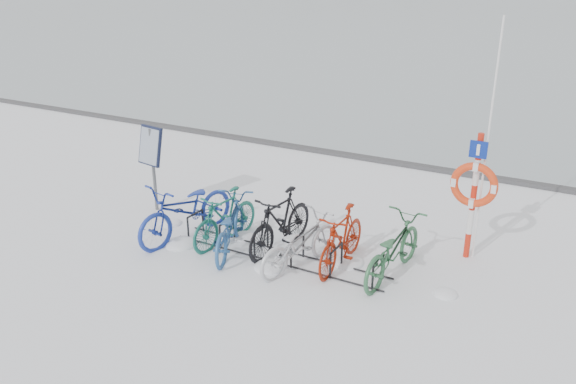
% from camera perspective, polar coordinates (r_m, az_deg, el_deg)
% --- Properties ---
extents(ground, '(900.00, 900.00, 0.00)m').
position_cam_1_polar(ground, '(9.77, -0.92, -6.63)').
color(ground, white).
rests_on(ground, ground).
extents(quay_edge, '(400.00, 0.25, 0.10)m').
position_cam_1_polar(quay_edge, '(14.76, 10.69, 2.97)').
color(quay_edge, '#3F3F42').
rests_on(quay_edge, ground).
extents(bike_rack, '(4.00, 0.48, 0.46)m').
position_cam_1_polar(bike_rack, '(9.69, -0.93, -5.68)').
color(bike_rack, black).
rests_on(bike_rack, ground).
extents(info_board, '(0.62, 0.32, 1.78)m').
position_cam_1_polar(info_board, '(11.57, -13.76, 4.09)').
color(info_board, '#595B5E').
rests_on(info_board, ground).
extents(lifebuoy_station, '(0.77, 0.22, 4.01)m').
position_cam_1_polar(lifebuoy_station, '(9.69, 18.42, 0.69)').
color(lifebuoy_station, red).
rests_on(lifebuoy_station, ground).
extents(bike_0, '(1.14, 2.29, 1.15)m').
position_cam_1_polar(bike_0, '(10.45, -10.25, -1.61)').
color(bike_0, '#1D349B').
rests_on(bike_0, ground).
extents(bike_1, '(0.66, 1.73, 1.02)m').
position_cam_1_polar(bike_1, '(10.18, -6.40, -2.42)').
color(bike_1, '#1A6758').
rests_on(bike_1, ground).
extents(bike_2, '(1.27, 1.98, 0.98)m').
position_cam_1_polar(bike_2, '(9.87, -5.96, -3.28)').
color(bike_2, '#27548E').
rests_on(bike_2, ground).
extents(bike_3, '(0.68, 1.88, 1.11)m').
position_cam_1_polar(bike_3, '(9.84, -0.74, -2.84)').
color(bike_3, black).
rests_on(bike_3, ground).
extents(bike_4, '(1.07, 1.90, 0.94)m').
position_cam_1_polar(bike_4, '(9.26, 1.18, -5.00)').
color(bike_4, silver).
rests_on(bike_4, ground).
extents(bike_5, '(0.49, 1.72, 1.03)m').
position_cam_1_polar(bike_5, '(9.35, 5.47, -4.54)').
color(bike_5, '#971E09').
rests_on(bike_5, ground).
extents(bike_6, '(0.85, 1.98, 1.01)m').
position_cam_1_polar(bike_6, '(9.16, 10.59, -5.48)').
color(bike_6, '#2E633E').
rests_on(bike_6, ground).
extents(snow_drifts, '(5.78, 1.41, 0.21)m').
position_cam_1_polar(snow_drifts, '(9.92, -3.04, -6.20)').
color(snow_drifts, white).
rests_on(snow_drifts, ground).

